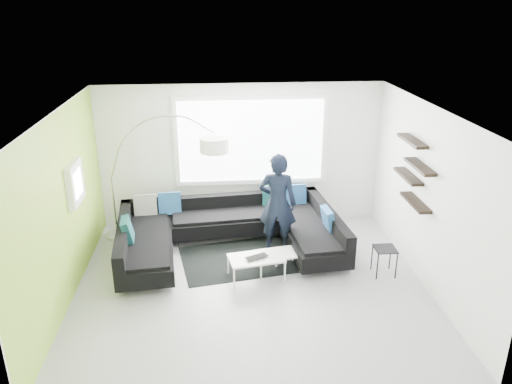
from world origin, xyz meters
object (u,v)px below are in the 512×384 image
Objects in this scene: side_table at (384,261)px; person at (278,203)px; sectional_sofa at (229,235)px; arc_lamp at (111,178)px; coffee_table at (267,264)px; laptop at (258,259)px.

person is at bearing 148.75° from side_table.
arc_lamp reaches higher than sectional_sofa.
coffee_table is at bearing -58.38° from sectional_sofa.
person is (0.86, 0.04, 0.55)m from sectional_sofa.
coffee_table is 2.37× the size of side_table.
sectional_sofa reaches higher than coffee_table.
coffee_table is (0.59, -0.78, -0.18)m from sectional_sofa.
side_table is at bearing -26.51° from sectional_sofa.
person is 4.18× the size of laptop.
person is 1.21m from laptop.
person is at bearing -2.94° from sectional_sofa.
coffee_table is at bearing 24.13° from laptop.
person is at bearing -1.18° from arc_lamp.
person reaches higher than laptop.
laptop is (-0.43, -1.00, -0.53)m from person.
coffee_table is at bearing 174.53° from side_table.
laptop is at bearing -141.34° from coffee_table.
sectional_sofa is 8.44× the size of side_table.
sectional_sofa is 1.68× the size of arc_lamp.
person reaches higher than side_table.
sectional_sofa is 2.21× the size of person.
sectional_sofa is 2.44m from arc_lamp.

